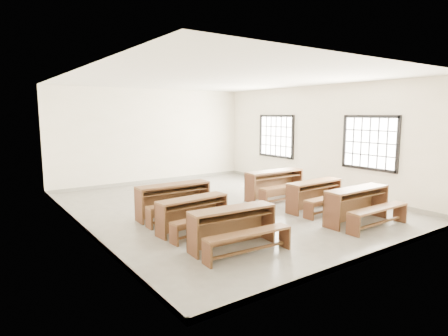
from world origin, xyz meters
TOP-DOWN VIEW (x-y plane):
  - room at (0.09, 0.00)m, footprint 8.50×8.50m
  - desk_set_0 at (-1.59, -2.57)m, footprint 1.66×0.94m
  - desk_set_1 at (-1.67, -1.32)m, footprint 1.60×0.92m
  - desk_set_2 at (-1.51, -0.18)m, footprint 1.73×0.91m
  - desk_set_3 at (1.54, -2.89)m, footprint 1.72×0.89m
  - desk_set_4 at (1.64, -1.60)m, footprint 1.64×0.89m
  - desk_set_5 at (1.67, -0.12)m, footprint 1.79×0.95m

SIDE VIEW (x-z plane):
  - desk_set_1 at x=-1.67m, z-range 0.06..0.75m
  - desk_set_4 at x=1.64m, z-range 0.06..0.79m
  - desk_set_0 at x=-1.59m, z-range 0.06..0.79m
  - desk_set_3 at x=1.54m, z-range 0.06..0.83m
  - desk_set_2 at x=-1.51m, z-range 0.06..0.84m
  - desk_set_5 at x=1.67m, z-range 0.07..0.86m
  - room at x=0.09m, z-range 0.54..3.74m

